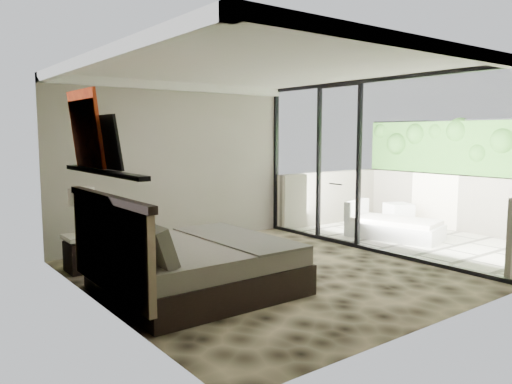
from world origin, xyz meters
TOP-DOWN VIEW (x-y plane):
  - floor at (0.00, 0.00)m, footprint 5.00×5.00m
  - ceiling at (0.00, 0.00)m, footprint 4.50×5.00m
  - back_wall at (0.00, 2.49)m, footprint 4.50×0.02m
  - left_wall at (-2.24, 0.00)m, footprint 0.02×5.00m
  - glass_wall at (2.25, 0.00)m, footprint 0.08×5.00m
  - terrace_slab at (3.75, 0.00)m, footprint 3.00×5.00m
  - parapet_far at (5.10, 0.00)m, footprint 0.30×5.00m
  - foliage_hedge at (5.10, 0.00)m, footprint 0.36×4.60m
  - picture_ledge at (-2.18, 0.10)m, footprint 0.12×2.20m
  - bed at (-1.23, -0.09)m, footprint 2.18×2.11m
  - nightstand at (-1.94, 1.63)m, footprint 0.56×0.56m
  - table_lamp at (-1.92, 1.67)m, footprint 0.36×0.36m
  - abstract_canvas at (-2.19, 0.56)m, footprint 0.13×0.90m
  - framed_print at (-2.14, -0.04)m, footprint 0.11×0.50m
  - ottoman at (4.44, 1.11)m, footprint 0.63×0.63m
  - lounger at (3.36, 0.44)m, footprint 1.22×1.81m

SIDE VIEW (x-z plane):
  - terrace_slab at x=3.75m, z-range -0.12..0.00m
  - floor at x=0.00m, z-range 0.00..0.00m
  - lounger at x=3.36m, z-range -0.12..0.53m
  - nightstand at x=-1.94m, z-range 0.00..0.48m
  - ottoman at x=4.44m, z-range 0.00..0.48m
  - bed at x=-1.23m, z-range -0.25..0.96m
  - parapet_far at x=5.10m, z-range 0.00..1.10m
  - table_lamp at x=-1.92m, z-range 0.61..1.26m
  - back_wall at x=0.00m, z-range 0.00..2.80m
  - left_wall at x=-2.24m, z-range 0.00..2.80m
  - glass_wall at x=2.25m, z-range 0.00..2.80m
  - picture_ledge at x=-2.18m, z-range 1.48..1.52m
  - foliage_hedge at x=5.10m, z-range 1.10..2.20m
  - framed_print at x=-2.14m, z-range 1.53..2.12m
  - abstract_canvas at x=-2.19m, z-range 1.53..2.42m
  - ceiling at x=0.00m, z-range 2.78..2.80m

